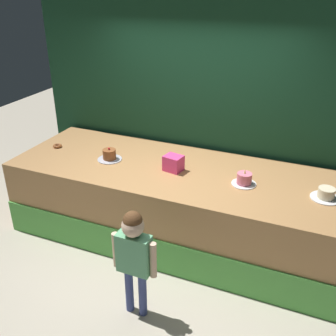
% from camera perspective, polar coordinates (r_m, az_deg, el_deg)
% --- Properties ---
extents(ground_plane, '(12.00, 12.00, 0.00)m').
position_cam_1_polar(ground_plane, '(4.54, -2.52, -14.31)').
color(ground_plane, '#BCB29E').
extents(stage_platform, '(3.89, 1.41, 0.93)m').
position_cam_1_polar(stage_platform, '(4.78, 0.92, -5.13)').
color(stage_platform, '#B27F4C').
rests_on(stage_platform, ground_plane).
extents(curtain_backdrop, '(4.48, 0.08, 3.18)m').
position_cam_1_polar(curtain_backdrop, '(5.02, 4.52, 10.43)').
color(curtain_backdrop, '#19472D').
rests_on(curtain_backdrop, ground_plane).
extents(child_figure, '(0.44, 0.20, 1.14)m').
position_cam_1_polar(child_figure, '(3.60, -4.96, -11.83)').
color(child_figure, '#3F4C8C').
rests_on(child_figure, ground_plane).
extents(pink_box, '(0.23, 0.20, 0.18)m').
position_cam_1_polar(pink_box, '(4.49, 0.79, 0.71)').
color(pink_box, '#F54089').
rests_on(pink_box, stage_platform).
extents(donut, '(0.11, 0.11, 0.04)m').
position_cam_1_polar(donut, '(5.33, -15.75, 3.11)').
color(donut, brown).
rests_on(donut, stage_platform).
extents(cake_left, '(0.30, 0.30, 0.16)m').
position_cam_1_polar(cake_left, '(4.82, -8.49, 1.84)').
color(cake_left, silver).
rests_on(cake_left, stage_platform).
extents(cake_center, '(0.27, 0.27, 0.19)m').
position_cam_1_polar(cake_center, '(4.28, 11.00, -1.63)').
color(cake_center, white).
rests_on(cake_center, stage_platform).
extents(cake_right, '(0.30, 0.30, 0.12)m').
position_cam_1_polar(cake_right, '(4.25, 21.97, -3.54)').
color(cake_right, white).
rests_on(cake_right, stage_platform).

